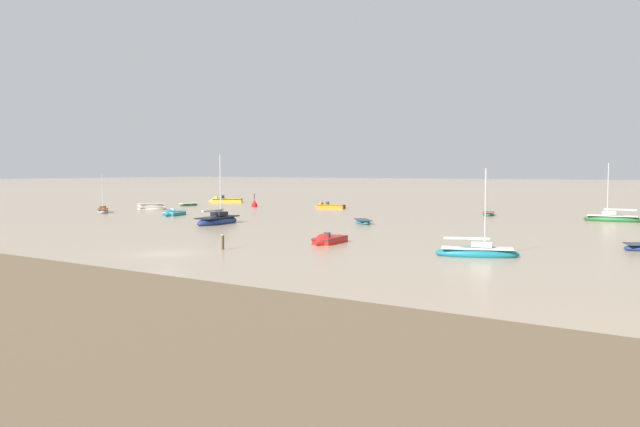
# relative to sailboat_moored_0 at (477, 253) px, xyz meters

# --- Properties ---
(ground_plane) EXTENTS (800.00, 800.00, 0.00)m
(ground_plane) POSITION_rel_sailboat_moored_0_xyz_m (-18.08, -10.76, -0.27)
(ground_plane) COLOR tan
(sailboat_moored_0) EXTENTS (5.70, 3.67, 6.13)m
(sailboat_moored_0) POSITION_rel_sailboat_moored_0_xyz_m (0.00, 0.00, 0.00)
(sailboat_moored_0) COLOR #197084
(sailboat_moored_0) RESTS_ON ground
(sailboat_moored_1) EXTENTS (3.37, 7.22, 7.78)m
(sailboat_moored_1) POSITION_rel_sailboat_moored_0_xyz_m (-32.68, 9.64, 0.07)
(sailboat_moored_1) COLOR navy
(sailboat_moored_1) RESTS_ON ground
(motorboat_moored_0) EXTENTS (5.01, 2.78, 1.63)m
(motorboat_moored_0) POSITION_rel_sailboat_moored_0_xyz_m (-38.90, 39.81, -0.04)
(motorboat_moored_0) COLOR orange
(motorboat_moored_0) RESTS_ON ground
(motorboat_moored_1) EXTENTS (2.85, 4.45, 1.44)m
(motorboat_moored_1) POSITION_rel_sailboat_moored_0_xyz_m (-46.00, 15.42, -0.07)
(motorboat_moored_1) COLOR #197084
(motorboat_moored_1) RESTS_ON ground
(rowboat_moored_0) EXTENTS (3.07, 4.50, 0.67)m
(rowboat_moored_0) POSITION_rel_sailboat_moored_0_xyz_m (-64.84, 28.21, -0.08)
(rowboat_moored_0) COLOR white
(rowboat_moored_0) RESTS_ON ground
(rowboat_moored_1) EXTENTS (3.69, 3.86, 0.63)m
(rowboat_moored_1) POSITION_rel_sailboat_moored_0_xyz_m (-20.00, 18.75, -0.09)
(rowboat_moored_1) COLOR #197084
(rowboat_moored_1) RESTS_ON ground
(rowboat_moored_4) EXTENTS (3.74, 4.16, 0.66)m
(rowboat_moored_4) POSITION_rel_sailboat_moored_0_xyz_m (-57.56, 22.20, -0.09)
(rowboat_moored_4) COLOR white
(rowboat_moored_4) RESTS_ON ground
(rowboat_moored_5) EXTENTS (1.51, 3.56, 0.55)m
(rowboat_moored_5) POSITION_rel_sailboat_moored_0_xyz_m (-61.68, 33.39, -0.12)
(rowboat_moored_5) COLOR #23602D
(rowboat_moored_5) RESTS_ON ground
(motorboat_moored_3) EXTENTS (1.90, 4.23, 1.41)m
(motorboat_moored_3) POSITION_rel_sailboat_moored_0_xyz_m (-12.37, 0.43, -0.07)
(motorboat_moored_3) COLOR red
(motorboat_moored_3) RESTS_ON ground
(sailboat_moored_2) EXTENTS (6.26, 2.39, 6.87)m
(sailboat_moored_2) POSITION_rel_sailboat_moored_0_xyz_m (1.49, 37.43, 0.03)
(sailboat_moored_2) COLOR #23602D
(sailboat_moored_2) RESTS_ON ground
(rowboat_moored_6) EXTENTS (2.43, 4.15, 0.62)m
(rowboat_moored_6) POSITION_rel_sailboat_moored_0_xyz_m (-13.43, 38.94, -0.10)
(rowboat_moored_6) COLOR #197084
(rowboat_moored_6) RESTS_ON ground
(motorboat_moored_4) EXTENTS (5.95, 5.30, 2.04)m
(motorboat_moored_4) POSITION_rel_sailboat_moored_0_xyz_m (-64.19, 43.99, 0.02)
(motorboat_moored_4) COLOR gold
(motorboat_moored_4) RESTS_ON ground
(sailboat_moored_3) EXTENTS (4.73, 4.16, 5.42)m
(sailboat_moored_3) POSITION_rel_sailboat_moored_0_xyz_m (-58.53, 14.45, -0.03)
(sailboat_moored_3) COLOR gray
(sailboat_moored_3) RESTS_ON ground
(channel_buoy) EXTENTS (0.90, 0.90, 2.30)m
(channel_buoy) POSITION_rel_sailboat_moored_0_xyz_m (-50.21, 36.32, 0.19)
(channel_buoy) COLOR red
(channel_buoy) RESTS_ON ground
(mooring_post_near) EXTENTS (0.22, 0.22, 1.25)m
(mooring_post_near) POSITION_rel_sailboat_moored_0_xyz_m (-16.58, -6.74, 0.28)
(mooring_post_near) COLOR #463323
(mooring_post_near) RESTS_ON ground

